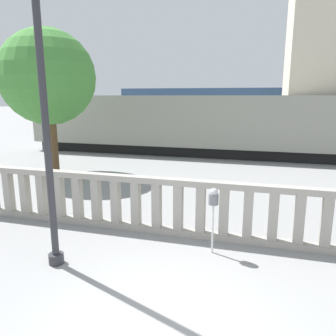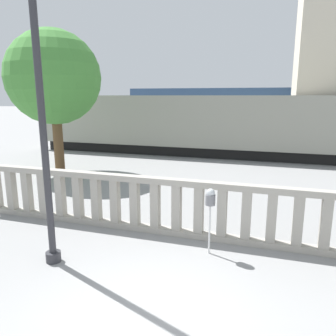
{
  "view_description": "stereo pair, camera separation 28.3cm",
  "coord_description": "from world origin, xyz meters",
  "px_view_note": "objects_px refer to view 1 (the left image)",
  "views": [
    {
      "loc": [
        1.2,
        -3.84,
        3.19
      ],
      "look_at": [
        -1.05,
        4.12,
        1.36
      ],
      "focal_mm": 35.0,
      "sensor_mm": 36.0,
      "label": 1
    },
    {
      "loc": [
        1.47,
        -3.76,
        3.19
      ],
      "look_at": [
        -1.05,
        4.12,
        1.36
      ],
      "focal_mm": 35.0,
      "sensor_mm": 36.0,
      "label": 2
    }
  ],
  "objects_px": {
    "train_far": "(237,108)",
    "tree_left": "(48,78)",
    "lamppost": "(39,45)",
    "parking_meter": "(214,200)",
    "train_near": "(287,126)"
  },
  "relations": [
    {
      "from": "lamppost",
      "to": "tree_left",
      "type": "relative_size",
      "value": 1.2
    },
    {
      "from": "train_far",
      "to": "tree_left",
      "type": "bearing_deg",
      "value": -106.72
    },
    {
      "from": "train_near",
      "to": "tree_left",
      "type": "relative_size",
      "value": 4.8
    },
    {
      "from": "tree_left",
      "to": "lamppost",
      "type": "bearing_deg",
      "value": -55.3
    },
    {
      "from": "train_near",
      "to": "tree_left",
      "type": "xyz_separation_m",
      "value": [
        -9.56,
        -6.32,
        2.21
      ]
    },
    {
      "from": "lamppost",
      "to": "tree_left",
      "type": "xyz_separation_m",
      "value": [
        -4.61,
        6.66,
        -0.14
      ]
    },
    {
      "from": "lamppost",
      "to": "parking_meter",
      "type": "relative_size",
      "value": 5.0
    },
    {
      "from": "train_far",
      "to": "lamppost",
      "type": "bearing_deg",
      "value": -93.06
    },
    {
      "from": "parking_meter",
      "to": "train_far",
      "type": "relative_size",
      "value": 0.06
    },
    {
      "from": "parking_meter",
      "to": "tree_left",
      "type": "distance_m",
      "value": 9.6
    },
    {
      "from": "parking_meter",
      "to": "lamppost",
      "type": "bearing_deg",
      "value": -155.88
    },
    {
      "from": "parking_meter",
      "to": "train_near",
      "type": "height_order",
      "value": "train_near"
    },
    {
      "from": "parking_meter",
      "to": "train_far",
      "type": "distance_m",
      "value": 25.55
    },
    {
      "from": "parking_meter",
      "to": "tree_left",
      "type": "relative_size",
      "value": 0.24
    },
    {
      "from": "train_far",
      "to": "tree_left",
      "type": "distance_m",
      "value": 21.09
    }
  ]
}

